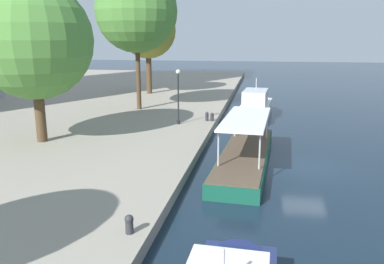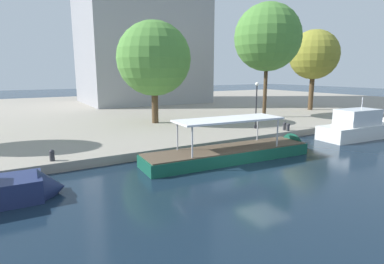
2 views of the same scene
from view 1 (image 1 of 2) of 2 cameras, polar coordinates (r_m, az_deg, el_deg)
name	(u,v)px [view 1 (image 1 of 2)]	position (r m, az deg, el deg)	size (l,w,h in m)	color
ground_plane	(306,167)	(24.32, 16.34, -4.99)	(220.00, 220.00, 0.00)	#142333
tour_boat_1	(247,155)	(25.10, 7.96, -3.34)	(13.52, 3.43, 3.98)	#14513D
motor_yacht_2	(256,108)	(39.23, 9.33, 3.55)	(10.00, 3.34, 4.60)	silver
mooring_bollard_0	(207,116)	(33.38, 2.19, 2.36)	(0.31, 0.31, 0.79)	#2D2D33
mooring_bollard_1	(129,224)	(14.63, -9.15, -13.05)	(0.32, 0.32, 0.72)	#2D2D33
mooring_bollard_2	(212,117)	(33.32, 2.94, 2.27)	(0.32, 0.32, 0.73)	#2D2D33
lamp_post	(178,93)	(31.75, -2.03, 5.71)	(0.36, 0.36, 4.46)	black
tree_0	(149,29)	(50.31, -6.32, 14.65)	(6.93, 6.93, 11.32)	#4C3823
tree_2	(36,42)	(27.99, -21.79, 12.16)	(7.71, 7.71, 10.63)	#4C3823
tree_3	(136,15)	(39.00, -8.25, 16.61)	(7.81, 7.81, 13.28)	#4C3823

